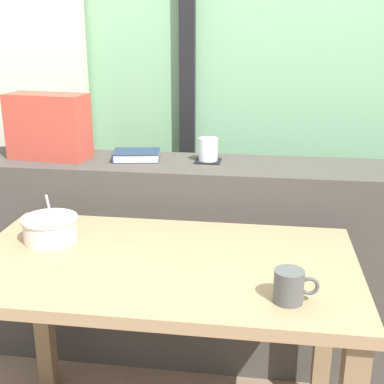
# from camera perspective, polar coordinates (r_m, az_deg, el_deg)

# --- Properties ---
(outdoor_backdrop) EXTENTS (4.80, 0.08, 2.80)m
(outdoor_backdrop) POSITION_cam_1_polar(r_m,az_deg,el_deg) (2.50, 0.98, 18.69)
(outdoor_backdrop) COLOR #7AAD7F
(outdoor_backdrop) RESTS_ON ground
(curtain_left_panel) EXTENTS (0.56, 0.06, 2.50)m
(curtain_left_panel) POSITION_cam_1_polar(r_m,az_deg,el_deg) (2.63, -17.77, 14.57)
(curtain_left_panel) COLOR beige
(curtain_left_panel) RESTS_ON ground
(window_divider_post) EXTENTS (0.07, 0.05, 2.60)m
(window_divider_post) POSITION_cam_1_polar(r_m,az_deg,el_deg) (2.43, -0.53, 16.36)
(window_divider_post) COLOR black
(window_divider_post) RESTS_ON ground
(dark_console_ledge) EXTENTS (2.80, 0.34, 0.85)m
(dark_console_ledge) POSITION_cam_1_polar(r_m,az_deg,el_deg) (2.18, -0.91, -7.60)
(dark_console_ledge) COLOR #423D38
(dark_console_ledge) RESTS_ON ground
(breakfast_table) EXTENTS (1.15, 0.65, 0.71)m
(breakfast_table) POSITION_cam_1_polar(r_m,az_deg,el_deg) (1.59, -3.33, -11.20)
(breakfast_table) COLOR #826849
(breakfast_table) RESTS_ON ground
(coaster_square) EXTENTS (0.10, 0.10, 0.00)m
(coaster_square) POSITION_cam_1_polar(r_m,az_deg,el_deg) (2.05, 1.78, 3.47)
(coaster_square) COLOR black
(coaster_square) RESTS_ON dark_console_ledge
(juice_glass) EXTENTS (0.08, 0.08, 0.09)m
(juice_glass) POSITION_cam_1_polar(r_m,az_deg,el_deg) (2.04, 1.80, 4.63)
(juice_glass) COLOR white
(juice_glass) RESTS_ON coaster_square
(closed_book) EXTENTS (0.20, 0.16, 0.03)m
(closed_book) POSITION_cam_1_polar(r_m,az_deg,el_deg) (2.09, -6.21, 4.08)
(closed_book) COLOR #1E2D47
(closed_book) RESTS_ON dark_console_ledge
(throw_pillow) EXTENTS (0.34, 0.18, 0.26)m
(throw_pillow) POSITION_cam_1_polar(r_m,az_deg,el_deg) (2.16, -15.64, 7.03)
(throw_pillow) COLOR #B74233
(throw_pillow) RESTS_ON dark_console_ledge
(soup_bowl) EXTENTS (0.18, 0.18, 0.16)m
(soup_bowl) POSITION_cam_1_polar(r_m,az_deg,el_deg) (1.71, -15.45, -4.00)
(soup_bowl) COLOR beige
(soup_bowl) RESTS_ON breakfast_table
(ceramic_mug) EXTENTS (0.11, 0.08, 0.08)m
(ceramic_mug) POSITION_cam_1_polar(r_m,az_deg,el_deg) (1.32, 10.78, -10.22)
(ceramic_mug) COLOR #4C4C4C
(ceramic_mug) RESTS_ON breakfast_table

